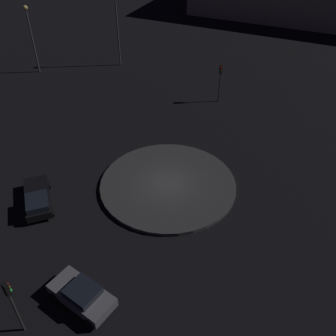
{
  "coord_description": "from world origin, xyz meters",
  "views": [
    {
      "loc": [
        22.71,
        1.43,
        19.79
      ],
      "look_at": [
        0.0,
        0.0,
        1.79
      ],
      "focal_mm": 40.4,
      "sensor_mm": 36.0,
      "label": 1
    }
  ],
  "objects_px": {
    "traffic_light_west": "(220,76)",
    "streetlamp_west": "(117,17)",
    "streetlamp_southwest": "(30,29)",
    "car_grey": "(82,295)",
    "car_black": "(37,199)",
    "traffic_light_southeast": "(11,298)"
  },
  "relations": [
    {
      "from": "car_black",
      "to": "traffic_light_west",
      "type": "height_order",
      "value": "traffic_light_west"
    },
    {
      "from": "traffic_light_southeast",
      "to": "streetlamp_west",
      "type": "height_order",
      "value": "streetlamp_west"
    },
    {
      "from": "car_grey",
      "to": "traffic_light_west",
      "type": "bearing_deg",
      "value": -77.44
    },
    {
      "from": "car_grey",
      "to": "streetlamp_west",
      "type": "distance_m",
      "value": 34.5
    },
    {
      "from": "car_black",
      "to": "streetlamp_west",
      "type": "xyz_separation_m",
      "value": [
        -26.19,
        1.89,
        5.27
      ]
    },
    {
      "from": "car_black",
      "to": "car_grey",
      "type": "xyz_separation_m",
      "value": [
        7.74,
        5.24,
        0.02
      ]
    },
    {
      "from": "traffic_light_west",
      "to": "traffic_light_southeast",
      "type": "distance_m",
      "value": 29.17
    },
    {
      "from": "streetlamp_southwest",
      "to": "car_grey",
      "type": "bearing_deg",
      "value": 22.77
    },
    {
      "from": "traffic_light_west",
      "to": "car_grey",
      "type": "bearing_deg",
      "value": -1.8
    },
    {
      "from": "streetlamp_southwest",
      "to": "traffic_light_west",
      "type": "bearing_deg",
      "value": 73.96
    },
    {
      "from": "traffic_light_southeast",
      "to": "streetlamp_west",
      "type": "xyz_separation_m",
      "value": [
        -35.79,
        -0.53,
        2.96
      ]
    },
    {
      "from": "traffic_light_southeast",
      "to": "streetlamp_southwest",
      "type": "relative_size",
      "value": 0.53
    },
    {
      "from": "streetlamp_southwest",
      "to": "streetlamp_west",
      "type": "xyz_separation_m",
      "value": [
        -2.73,
        9.74,
        0.69
      ]
    },
    {
      "from": "car_grey",
      "to": "streetlamp_west",
      "type": "height_order",
      "value": "streetlamp_west"
    },
    {
      "from": "car_grey",
      "to": "streetlamp_west",
      "type": "bearing_deg",
      "value": -52.31
    },
    {
      "from": "traffic_light_southeast",
      "to": "streetlamp_southwest",
      "type": "height_order",
      "value": "streetlamp_southwest"
    },
    {
      "from": "traffic_light_southeast",
      "to": "streetlamp_southwest",
      "type": "distance_m",
      "value": 34.69
    },
    {
      "from": "traffic_light_west",
      "to": "streetlamp_west",
      "type": "distance_m",
      "value": 15.45
    },
    {
      "from": "car_grey",
      "to": "streetlamp_southwest",
      "type": "distance_m",
      "value": 34.14
    },
    {
      "from": "traffic_light_west",
      "to": "streetlamp_southwest",
      "type": "distance_m",
      "value": 22.91
    },
    {
      "from": "streetlamp_southwest",
      "to": "streetlamp_west",
      "type": "height_order",
      "value": "streetlamp_west"
    },
    {
      "from": "car_black",
      "to": "streetlamp_west",
      "type": "distance_m",
      "value": 26.78
    }
  ]
}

